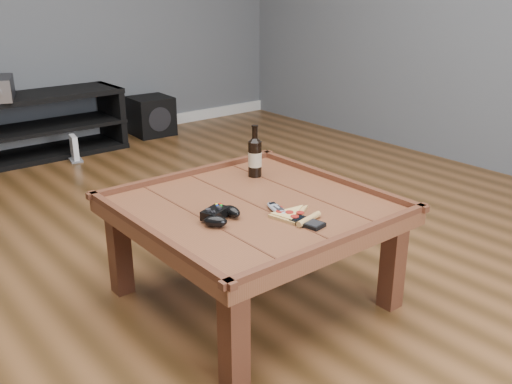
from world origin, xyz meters
TOP-DOWN VIEW (x-y plane):
  - ground at (0.00, 0.00)m, footprint 6.00×6.00m
  - baseboard at (0.00, 2.99)m, footprint 5.00×0.02m
  - coffee_table at (0.00, 0.00)m, footprint 1.03×1.03m
  - media_console at (0.00, 2.75)m, footprint 1.40×0.45m
  - beer_bottle at (0.23, 0.28)m, footprint 0.06×0.06m
  - game_controller at (-0.21, -0.06)m, footprint 0.18×0.16m
  - pizza_slice at (0.03, -0.21)m, footprint 0.20×0.27m
  - smartphone at (0.03, -0.30)m, footprint 0.09×0.14m
  - remote_control at (0.02, -0.12)m, footprint 0.09×0.16m
  - subwoofer at (1.07, 2.80)m, footprint 0.36×0.36m
  - game_console at (0.20, 2.47)m, footprint 0.12×0.17m

SIDE VIEW (x-z plane):
  - ground at x=0.00m, z-range 0.00..0.00m
  - baseboard at x=0.00m, z-range 0.00..0.10m
  - game_console at x=0.20m, z-range -0.01..0.19m
  - subwoofer at x=1.07m, z-range 0.00..0.34m
  - media_console at x=0.00m, z-range 0.00..0.50m
  - coffee_table at x=0.00m, z-range 0.15..0.63m
  - smartphone at x=0.03m, z-range 0.45..0.47m
  - pizza_slice at x=0.03m, z-range 0.45..0.47m
  - remote_control at x=0.02m, z-range 0.45..0.47m
  - game_controller at x=-0.21m, z-range 0.45..0.50m
  - beer_bottle at x=0.23m, z-range 0.43..0.67m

